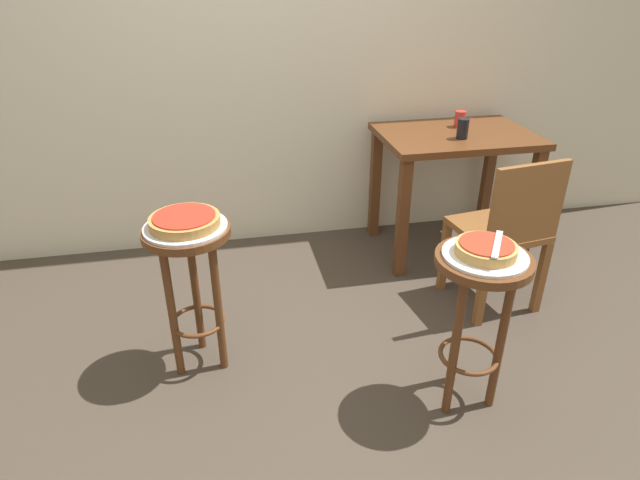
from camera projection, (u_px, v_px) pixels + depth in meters
The scene contains 12 objects.
ground_plane at pixel (318, 407), 2.27m from camera, with size 6.00×6.00×0.00m, color #42382D.
stool_foreground at pixel (478, 299), 2.08m from camera, with size 0.36×0.36×0.70m.
serving_plate_foreground at pixel (485, 255), 1.99m from camera, with size 0.32×0.32×0.01m, color silver.
pizza_foreground at pixel (486, 249), 1.98m from camera, with size 0.23×0.23×0.05m.
stool_middle at pixel (191, 268), 2.29m from camera, with size 0.36×0.36×0.70m.
serving_plate_middle at pixel (185, 227), 2.20m from camera, with size 0.34×0.34×0.01m, color silver.
pizza_middle at pixel (185, 221), 2.19m from camera, with size 0.29×0.29×0.05m.
dining_table at pixel (454, 155), 3.23m from camera, with size 0.90×0.64×0.76m.
cup_near_edge at pixel (463, 129), 3.04m from camera, with size 0.06×0.06×0.11m, color black.
cup_far_edge at pixel (460, 119), 3.26m from camera, with size 0.06×0.06×0.10m, color red.
wooden_chair at pixel (506, 229), 2.71m from camera, with size 0.45×0.45×0.85m.
pizza_server_knife at pixel (497, 244), 1.95m from camera, with size 0.22×0.02×0.01m, color silver.
Camera 1 is at (-0.33, -1.64, 1.69)m, focal length 30.18 mm.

